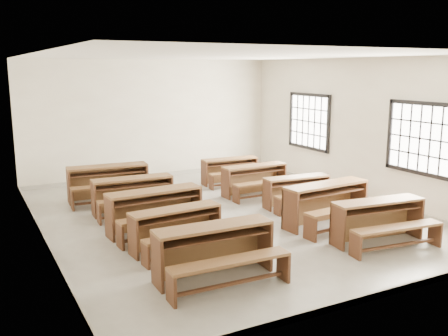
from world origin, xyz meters
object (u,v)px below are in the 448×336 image
desk_set_2 (156,208)px  desk_set_8 (255,178)px  desk_set_4 (109,180)px  desk_set_6 (328,201)px  desk_set_7 (298,189)px  desk_set_9 (230,169)px  desk_set_0 (215,248)px  desk_set_3 (133,193)px  desk_set_1 (177,226)px  desk_set_5 (379,218)px

desk_set_2 → desk_set_8: 3.40m
desk_set_4 → desk_set_6: bearing=-45.1°
desk_set_7 → desk_set_8: 1.34m
desk_set_8 → desk_set_6: bearing=-90.6°
desk_set_8 → desk_set_2: bearing=-154.4°
desk_set_2 → desk_set_9: bearing=39.5°
desk_set_8 → desk_set_9: (0.05, 1.33, -0.03)m
desk_set_0 → desk_set_3: 3.75m
desk_set_6 → desk_set_1: bearing=173.4°
desk_set_1 → desk_set_6: size_ratio=0.86×
desk_set_2 → desk_set_6: bearing=-23.3°
desk_set_4 → desk_set_5: 6.00m
desk_set_2 → desk_set_8: size_ratio=1.13×
desk_set_1 → desk_set_9: bearing=46.5°
desk_set_1 → desk_set_2: (0.00, 1.01, 0.05)m
desk_set_3 → desk_set_9: bearing=28.0°
desk_set_0 → desk_set_9: size_ratio=1.16×
desk_set_1 → desk_set_9: 4.94m
desk_set_2 → desk_set_6: size_ratio=0.97×
desk_set_0 → desk_set_9: desk_set_0 is taller
desk_set_0 → desk_set_6: (3.03, 1.22, 0.02)m
desk_set_3 → desk_set_4: 1.26m
desk_set_0 → desk_set_7: size_ratio=1.14×
desk_set_0 → desk_set_3: size_ratio=1.04×
desk_set_1 → desk_set_5: bearing=-27.0°
desk_set_2 → desk_set_9: desk_set_2 is taller
desk_set_1 → desk_set_9: (3.09, 3.85, -0.02)m
desk_set_0 → desk_set_8: size_ratio=1.10×
desk_set_1 → desk_set_7: 3.53m
desk_set_0 → desk_set_5: (3.17, 0.03, -0.02)m
desk_set_3 → desk_set_5: 4.90m
desk_set_2 → desk_set_1: bearing=-93.2°
desk_set_1 → desk_set_8: desk_set_8 is taller
desk_set_6 → desk_set_9: (0.03, 3.97, -0.08)m
desk_set_3 → desk_set_7: (3.29, -1.20, -0.05)m
desk_set_3 → desk_set_4: size_ratio=0.92×
desk_set_3 → desk_set_5: size_ratio=0.97×
desk_set_1 → desk_set_5: 3.46m
desk_set_1 → desk_set_4: bearing=87.8°
desk_set_2 → desk_set_4: 2.65m
desk_set_4 → desk_set_6: size_ratio=0.99×
desk_set_1 → desk_set_9: size_ratio=1.06×
desk_set_0 → desk_set_1: size_ratio=1.09×
desk_set_0 → desk_set_8: (3.01, 3.86, -0.04)m
desk_set_4 → desk_set_8: (3.21, -1.13, -0.05)m
desk_set_2 → desk_set_7: (3.32, 0.20, -0.07)m
desk_set_3 → desk_set_8: size_ratio=1.06×
desk_set_9 → desk_set_6: bearing=-87.3°
desk_set_2 → desk_set_5: desk_set_2 is taller
desk_set_1 → desk_set_8: size_ratio=1.01×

